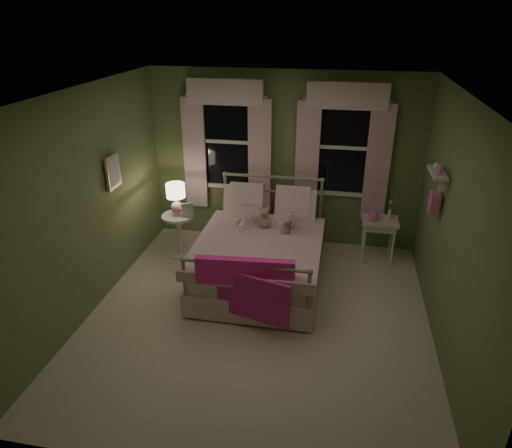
% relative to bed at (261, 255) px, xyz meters
% --- Properties ---
extents(room_shell, '(4.20, 4.20, 4.20)m').
position_rel_bed_xyz_m(room_shell, '(0.11, -0.83, 0.92)').
color(room_shell, white).
rests_on(room_shell, ground).
extents(bed, '(1.58, 2.04, 1.18)m').
position_rel_bed_xyz_m(bed, '(0.00, 0.00, 0.00)').
color(bed, white).
rests_on(bed, ground).
extents(pink_throw, '(1.10, 0.33, 0.71)m').
position_rel_bed_xyz_m(pink_throw, '(0.00, -1.03, 0.23)').
color(pink_throw, '#FF31A8').
rests_on(pink_throw, bed).
extents(child_left, '(0.30, 0.20, 0.80)m').
position_rel_bed_xyz_m(child_left, '(-0.28, 0.42, 0.59)').
color(child_left, '#F7D1DD').
rests_on(child_left, bed).
extents(child_right, '(0.32, 0.25, 0.66)m').
position_rel_bed_xyz_m(child_right, '(0.28, 0.42, 0.52)').
color(child_right, '#F7D1DD').
rests_on(child_right, bed).
extents(book_left, '(0.21, 0.14, 0.26)m').
position_rel_bed_xyz_m(book_left, '(-0.28, 0.17, 0.58)').
color(book_left, beige).
rests_on(book_left, child_left).
extents(book_right, '(0.22, 0.18, 0.26)m').
position_rel_bed_xyz_m(book_right, '(0.28, 0.17, 0.54)').
color(book_right, beige).
rests_on(book_right, child_right).
extents(teddy_bear, '(0.23, 0.18, 0.31)m').
position_rel_bed_xyz_m(teddy_bear, '(0.00, 0.26, 0.41)').
color(teddy_bear, tan).
rests_on(teddy_bear, bed).
extents(nightstand_left, '(0.46, 0.46, 0.65)m').
position_rel_bed_xyz_m(nightstand_left, '(-1.31, 0.46, 0.03)').
color(nightstand_left, white).
rests_on(nightstand_left, ground).
extents(table_lamp, '(0.27, 0.27, 0.45)m').
position_rel_bed_xyz_m(table_lamp, '(-1.31, 0.46, 0.57)').
color(table_lamp, '#DA8183').
rests_on(table_lamp, nightstand_left).
extents(book_nightstand, '(0.23, 0.26, 0.02)m').
position_rel_bed_xyz_m(book_nightstand, '(-1.21, 0.38, 0.27)').
color(book_nightstand, beige).
rests_on(book_nightstand, nightstand_left).
extents(nightstand_right, '(0.50, 0.40, 0.64)m').
position_rel_bed_xyz_m(nightstand_right, '(1.56, 0.85, 0.17)').
color(nightstand_right, white).
rests_on(nightstand_right, ground).
extents(pink_toy, '(0.14, 0.19, 0.14)m').
position_rel_bed_xyz_m(pink_toy, '(1.46, 0.85, 0.32)').
color(pink_toy, pink).
rests_on(pink_toy, nightstand_right).
extents(bud_vase, '(0.06, 0.06, 0.28)m').
position_rel_bed_xyz_m(bud_vase, '(1.68, 0.90, 0.41)').
color(bud_vase, white).
rests_on(bud_vase, nightstand_right).
extents(window_left, '(1.34, 0.13, 1.96)m').
position_rel_bed_xyz_m(window_left, '(-0.74, 1.20, 1.24)').
color(window_left, black).
rests_on(window_left, room_shell).
extents(window_right, '(1.34, 0.13, 1.96)m').
position_rel_bed_xyz_m(window_right, '(0.96, 1.20, 1.24)').
color(window_right, black).
rests_on(window_right, room_shell).
extents(wall_shelf, '(0.15, 0.50, 0.60)m').
position_rel_bed_xyz_m(wall_shelf, '(2.01, -0.12, 1.14)').
color(wall_shelf, white).
rests_on(wall_shelf, room_shell).
extents(framed_picture, '(0.03, 0.32, 0.42)m').
position_rel_bed_xyz_m(framed_picture, '(-1.84, -0.23, 1.12)').
color(framed_picture, beige).
rests_on(framed_picture, room_shell).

